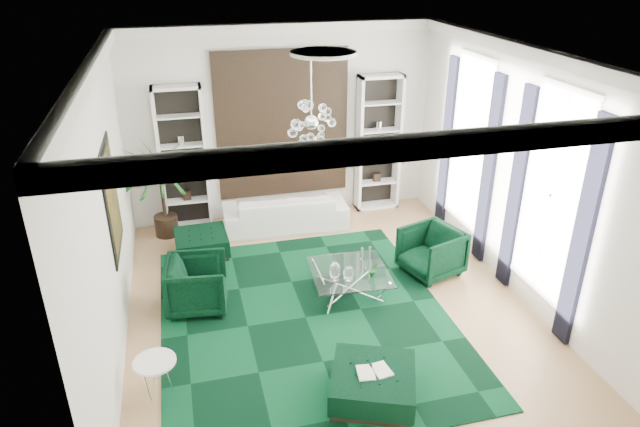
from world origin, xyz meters
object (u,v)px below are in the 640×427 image
object	(u,v)px
armchair_right	(431,252)
side_table	(157,378)
ottoman_side	(202,244)
palm	(160,177)
coffee_table	(349,282)
sofa	(285,211)
armchair_left	(197,284)
ottoman_front	(373,385)

from	to	relation	value
armchair_right	side_table	world-z (taller)	armchair_right
ottoman_side	palm	distance (m)	1.50
ottoman_side	armchair_right	bearing A→B (deg)	-23.55
coffee_table	ottoman_side	size ratio (longest dim) A/B	1.33
sofa	ottoman_side	size ratio (longest dim) A/B	2.66
ottoman_side	side_table	world-z (taller)	side_table
armchair_left	palm	bearing A→B (deg)	16.47
armchair_left	ottoman_side	world-z (taller)	armchair_left
armchair_right	ottoman_side	world-z (taller)	armchair_right
ottoman_side	sofa	bearing A→B (deg)	22.84
armchair_right	ottoman_side	xyz separation A→B (m)	(-3.71, 1.62, -0.21)
armchair_right	side_table	xyz separation A→B (m)	(-4.47, -1.86, -0.16)
armchair_left	coffee_table	distance (m)	2.37
palm	sofa	bearing A→B (deg)	-6.17
armchair_right	ottoman_side	bearing A→B (deg)	-131.42
ottoman_side	ottoman_front	xyz separation A→B (m)	(1.79, -4.20, 0.00)
sofa	side_table	xyz separation A→B (m)	(-2.43, -4.18, -0.10)
side_table	palm	distance (m)	4.53
armchair_right	palm	world-z (taller)	palm
ottoman_side	side_table	size ratio (longest dim) A/B	1.73
ottoman_front	side_table	xyz separation A→B (m)	(-2.55, 0.72, 0.05)
sofa	ottoman_side	xyz separation A→B (m)	(-1.67, -0.70, -0.15)
armchair_left	side_table	xyz separation A→B (m)	(-0.60, -1.80, -0.16)
ottoman_side	palm	bearing A→B (deg)	122.50
sofa	armchair_left	bearing A→B (deg)	54.90
sofa	palm	bearing A→B (deg)	-3.79
coffee_table	ottoman_front	bearing A→B (deg)	-99.96
sofa	ottoman_side	bearing A→B (deg)	25.21
sofa	side_table	world-z (taller)	sofa
armchair_left	side_table	distance (m)	1.90
coffee_table	ottoman_front	distance (m)	2.34
ottoman_side	palm	world-z (taller)	palm
coffee_table	side_table	size ratio (longest dim) A/B	2.31
ottoman_front	palm	bearing A→B (deg)	114.94
ottoman_side	ottoman_front	distance (m)	4.56
coffee_table	armchair_left	bearing A→B (deg)	174.88
armchair_left	coffee_table	size ratio (longest dim) A/B	0.75
sofa	armchair_right	size ratio (longest dim) A/B	2.68
armchair_right	ottoman_front	world-z (taller)	armchair_right
sofa	side_table	size ratio (longest dim) A/B	4.60
sofa	armchair_left	size ratio (longest dim) A/B	2.68
sofa	ottoman_front	world-z (taller)	sofa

